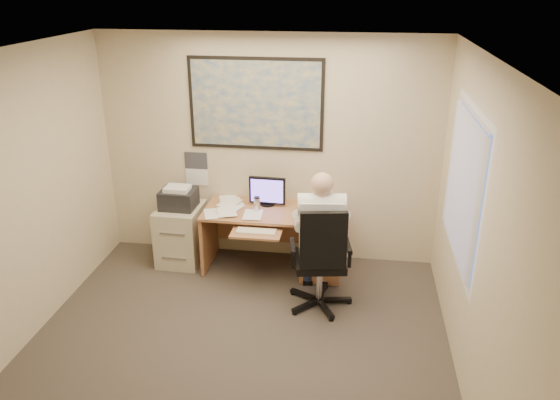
# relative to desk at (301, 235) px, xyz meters

# --- Properties ---
(room_shell) EXTENTS (4.00, 4.50, 2.70)m
(room_shell) POSITION_rel_desk_xyz_m (-0.44, -1.90, 0.91)
(room_shell) COLOR #3D362F
(room_shell) RESTS_ON ground
(desk) EXTENTS (1.60, 0.97, 1.09)m
(desk) POSITION_rel_desk_xyz_m (0.00, 0.00, 0.00)
(desk) COLOR #AC744A
(desk) RESTS_ON ground
(world_map) EXTENTS (1.56, 0.03, 1.06)m
(world_map) POSITION_rel_desk_xyz_m (-0.58, 0.33, 1.46)
(world_map) COLOR #1E4C93
(world_map) RESTS_ON room_shell
(wall_calendar) EXTENTS (0.28, 0.01, 0.42)m
(wall_calendar) POSITION_rel_desk_xyz_m (-1.33, 0.34, 0.64)
(wall_calendar) COLOR white
(wall_calendar) RESTS_ON room_shell
(window_blinds) EXTENTS (0.06, 1.40, 1.30)m
(window_blinds) POSITION_rel_desk_xyz_m (1.53, -1.10, 1.11)
(window_blinds) COLOR beige
(window_blinds) RESTS_ON room_shell
(filing_cabinet) EXTENTS (0.52, 0.62, 0.98)m
(filing_cabinet) POSITION_rel_desk_xyz_m (-1.47, 0.00, -0.02)
(filing_cabinet) COLOR beige
(filing_cabinet) RESTS_ON ground
(office_chair) EXTENTS (0.81, 0.81, 1.18)m
(office_chair) POSITION_rel_desk_xyz_m (0.26, -0.79, -0.09)
(office_chair) COLOR black
(office_chair) RESTS_ON ground
(person) EXTENTS (0.71, 0.94, 1.47)m
(person) POSITION_rel_desk_xyz_m (0.27, -0.71, 0.30)
(person) COLOR white
(person) RESTS_ON office_chair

